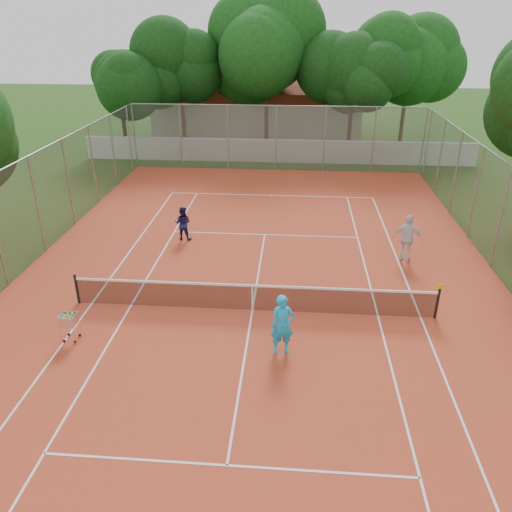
# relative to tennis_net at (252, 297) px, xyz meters

# --- Properties ---
(ground) EXTENTS (120.00, 120.00, 0.00)m
(ground) POSITION_rel_tennis_net_xyz_m (0.00, 0.00, -0.51)
(ground) COLOR #1D3C10
(ground) RESTS_ON ground
(court_pad) EXTENTS (18.00, 34.00, 0.02)m
(court_pad) POSITION_rel_tennis_net_xyz_m (0.00, 0.00, -0.50)
(court_pad) COLOR #BA4024
(court_pad) RESTS_ON ground
(court_lines) EXTENTS (10.98, 23.78, 0.01)m
(court_lines) POSITION_rel_tennis_net_xyz_m (0.00, 0.00, -0.49)
(court_lines) COLOR white
(court_lines) RESTS_ON court_pad
(tennis_net) EXTENTS (11.88, 0.10, 0.98)m
(tennis_net) POSITION_rel_tennis_net_xyz_m (0.00, 0.00, 0.00)
(tennis_net) COLOR black
(tennis_net) RESTS_ON court_pad
(perimeter_fence) EXTENTS (18.00, 34.00, 4.00)m
(perimeter_fence) POSITION_rel_tennis_net_xyz_m (0.00, 0.00, 1.49)
(perimeter_fence) COLOR slate
(perimeter_fence) RESTS_ON ground
(boundary_wall) EXTENTS (26.00, 0.30, 1.50)m
(boundary_wall) POSITION_rel_tennis_net_xyz_m (0.00, 19.00, 0.24)
(boundary_wall) COLOR silver
(boundary_wall) RESTS_ON ground
(clubhouse) EXTENTS (16.40, 9.00, 4.40)m
(clubhouse) POSITION_rel_tennis_net_xyz_m (-2.00, 29.00, 1.69)
(clubhouse) COLOR beige
(clubhouse) RESTS_ON ground
(tropical_trees) EXTENTS (29.00, 19.00, 10.00)m
(tropical_trees) POSITION_rel_tennis_net_xyz_m (0.00, 22.00, 4.49)
(tropical_trees) COLOR black
(tropical_trees) RESTS_ON ground
(player_near) EXTENTS (0.76, 0.59, 1.84)m
(player_near) POSITION_rel_tennis_net_xyz_m (1.05, -2.21, 0.43)
(player_near) COLOR #1AA8E0
(player_near) RESTS_ON court_pad
(player_far_left) EXTENTS (0.77, 0.62, 1.49)m
(player_far_left) POSITION_rel_tennis_net_xyz_m (-3.51, 5.63, 0.25)
(player_far_left) COLOR #19194C
(player_far_left) RESTS_ON court_pad
(player_far_right) EXTENTS (1.21, 0.76, 1.93)m
(player_far_right) POSITION_rel_tennis_net_xyz_m (5.76, 4.26, 0.47)
(player_far_right) COLOR silver
(player_far_right) RESTS_ON court_pad
(ball_hopper) EXTENTS (0.48, 0.48, 0.95)m
(ball_hopper) POSITION_rel_tennis_net_xyz_m (-5.29, -2.11, -0.02)
(ball_hopper) COLOR silver
(ball_hopper) RESTS_ON court_pad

